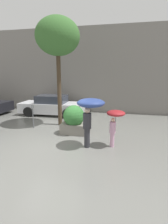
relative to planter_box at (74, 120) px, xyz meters
The scene contains 8 objects.
ground_plane 1.70m from the planter_box, 109.54° to the right, with size 40.00×40.00×0.00m, color slate.
building_facade 5.56m from the planter_box, 95.92° to the left, with size 18.00×0.30×6.00m.
planter_box is the anchor object (origin of this frame).
person_adult 1.91m from the planter_box, 52.89° to the right, with size 1.06×1.06×1.92m.
person_child 2.31m from the planter_box, 30.16° to the right, with size 0.71×0.71×1.47m.
parked_car_near 4.23m from the planter_box, 126.62° to the left, with size 4.39×1.96×1.35m.
street_tree 4.26m from the planter_box, 133.17° to the left, with size 2.26×2.26×5.62m.
parking_meter 2.34m from the planter_box, behind, with size 0.14×0.14×1.27m.
Camera 1 is at (2.72, -6.22, 2.85)m, focal length 28.00 mm.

